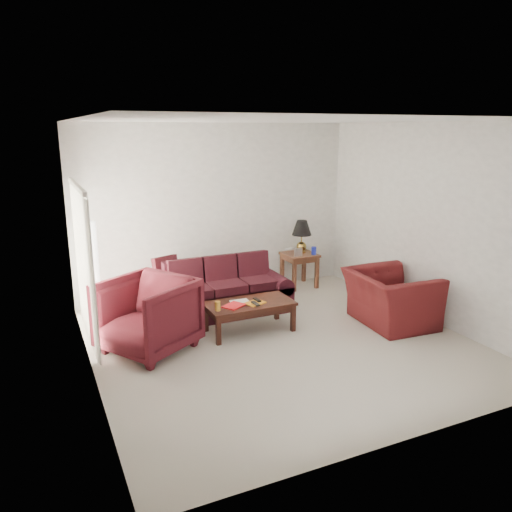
{
  "coord_description": "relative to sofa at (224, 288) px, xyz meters",
  "views": [
    {
      "loc": [
        -3.01,
        -5.71,
        2.89
      ],
      "look_at": [
        0.0,
        0.85,
        1.05
      ],
      "focal_mm": 35.0,
      "sensor_mm": 36.0,
      "label": 1
    }
  ],
  "objects": [
    {
      "name": "magazine_orange",
      "position": [
        0.12,
        -0.91,
        0.02
      ],
      "size": [
        0.32,
        0.28,
        0.02
      ],
      "primitive_type": "cube",
      "rotation": [
        0.0,
        0.0,
        0.35
      ],
      "color": "orange",
      "rests_on": "coffee_table"
    },
    {
      "name": "end_table",
      "position": [
        1.8,
        0.75,
        -0.11
      ],
      "size": [
        0.63,
        0.63,
        0.64
      ],
      "primitive_type": null,
      "rotation": [
        0.0,
        0.0,
        0.07
      ],
      "color": "#492919",
      "rests_on": "ground"
    },
    {
      "name": "remote_a",
      "position": [
        0.09,
        -1.0,
        0.05
      ],
      "size": [
        0.06,
        0.19,
        0.02
      ],
      "primitive_type": "cube",
      "rotation": [
        0.0,
        0.0,
        0.04
      ],
      "color": "black",
      "rests_on": "coffee_table"
    },
    {
      "name": "armchair_right",
      "position": [
        2.13,
        -1.45,
        -0.03
      ],
      "size": [
        1.16,
        1.31,
        0.8
      ],
      "primitive_type": "imported",
      "rotation": [
        0.0,
        0.0,
        1.5
      ],
      "color": "#491112",
      "rests_on": "ground"
    },
    {
      "name": "remote_b",
      "position": [
        0.18,
        -0.86,
        0.04
      ],
      "size": [
        0.06,
        0.18,
        0.02
      ],
      "primitive_type": "cube",
      "rotation": [
        0.0,
        0.0,
        0.05
      ],
      "color": "black",
      "rests_on": "coffee_table"
    },
    {
      "name": "clock",
      "position": [
        1.67,
        0.58,
        0.28
      ],
      "size": [
        0.15,
        0.06,
        0.15
      ],
      "primitive_type": "cube",
      "rotation": [
        0.0,
        0.0,
        0.03
      ],
      "color": "silver",
      "rests_on": "end_table"
    },
    {
      "name": "picture_frame",
      "position": [
        1.67,
        0.92,
        0.28
      ],
      "size": [
        0.18,
        0.19,
        0.05
      ],
      "primitive_type": "cube",
      "rotation": [
        1.36,
        0.0,
        0.64
      ],
      "color": "white",
      "rests_on": "end_table"
    },
    {
      "name": "table_lamp",
      "position": [
        1.86,
        0.8,
        0.52
      ],
      "size": [
        0.48,
        0.48,
        0.61
      ],
      "primitive_type": null,
      "rotation": [
        0.0,
        0.0,
        -0.4
      ],
      "color": "#BB913A",
      "rests_on": "end_table"
    },
    {
      "name": "blinds",
      "position": [
        -2.12,
        -0.1,
        0.65
      ],
      "size": [
        0.1,
        2.0,
        2.16
      ],
      "primitive_type": "cube",
      "color": "silver",
      "rests_on": "ground"
    },
    {
      "name": "floor",
      "position": [
        0.3,
        -1.4,
        -0.43
      ],
      "size": [
        5.0,
        5.0,
        0.0
      ],
      "primitive_type": "plane",
      "color": "beige",
      "rests_on": "ground"
    },
    {
      "name": "magazine_red",
      "position": [
        -0.2,
        -0.9,
        0.03
      ],
      "size": [
        0.37,
        0.35,
        0.02
      ],
      "primitive_type": "cube",
      "rotation": [
        0.0,
        0.0,
        0.56
      ],
      "color": "red",
      "rests_on": "coffee_table"
    },
    {
      "name": "yellow_glass",
      "position": [
        -0.47,
        -0.96,
        0.08
      ],
      "size": [
        0.08,
        0.08,
        0.13
      ],
      "primitive_type": "cylinder",
      "rotation": [
        0.0,
        0.0,
        -0.02
      ],
      "color": "gold",
      "rests_on": "coffee_table"
    },
    {
      "name": "armchair_left",
      "position": [
        -1.43,
        -0.89,
        0.07
      ],
      "size": [
        1.5,
        1.49,
        1.0
      ],
      "primitive_type": "imported",
      "rotation": [
        0.0,
        0.0,
        -1.01
      ],
      "color": "#451017",
      "rests_on": "ground"
    },
    {
      "name": "throw_pillow",
      "position": [
        -0.8,
        0.56,
        0.26
      ],
      "size": [
        0.47,
        0.33,
        0.44
      ],
      "primitive_type": "cube",
      "rotation": [
        -0.21,
        0.0,
        0.34
      ],
      "color": "black",
      "rests_on": "sofa"
    },
    {
      "name": "sofa",
      "position": [
        0.0,
        0.0,
        0.0
      ],
      "size": [
        2.14,
        1.0,
        0.86
      ],
      "primitive_type": null,
      "rotation": [
        0.0,
        0.0,
        0.05
      ],
      "color": "black",
      "rests_on": "ground"
    },
    {
      "name": "magazine_white",
      "position": [
        -0.06,
        -0.78,
        0.02
      ],
      "size": [
        0.27,
        0.21,
        0.02
      ],
      "primitive_type": "cube",
      "rotation": [
        0.0,
        0.0,
        -0.04
      ],
      "color": "silver",
      "rests_on": "coffee_table"
    },
    {
      "name": "blue_canister",
      "position": [
        1.99,
        0.57,
        0.28
      ],
      "size": [
        0.1,
        0.1,
        0.15
      ],
      "primitive_type": "cylinder",
      "rotation": [
        0.0,
        0.0,
        0.11
      ],
      "color": "#161E93",
      "rests_on": "end_table"
    },
    {
      "name": "coffee_table",
      "position": [
        0.06,
        -0.84,
        -0.21
      ],
      "size": [
        1.42,
        1.07,
        0.45
      ],
      "primitive_type": null,
      "rotation": [
        0.0,
        0.0,
        0.39
      ],
      "color": "black",
      "rests_on": "ground"
    },
    {
      "name": "floor_lamp",
      "position": [
        -1.93,
        0.62,
        0.35
      ],
      "size": [
        0.33,
        0.33,
        1.56
      ],
      "primitive_type": null,
      "rotation": [
        0.0,
        0.0,
        -0.35
      ],
      "color": "white",
      "rests_on": "ground"
    }
  ]
}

